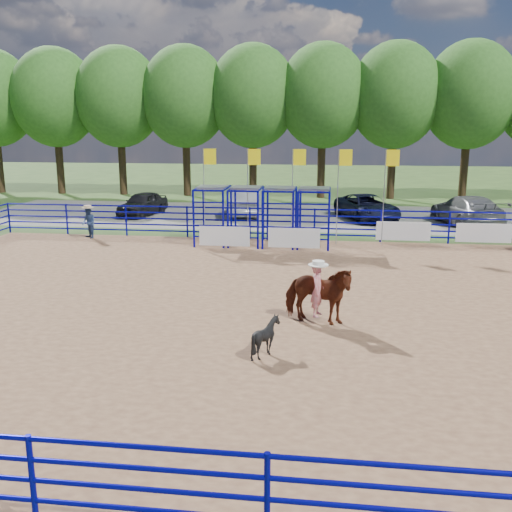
{
  "coord_description": "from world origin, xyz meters",
  "views": [
    {
      "loc": [
        0.64,
        -15.98,
        5.28
      ],
      "look_at": [
        -1.55,
        1.0,
        1.3
      ],
      "focal_mm": 40.0,
      "sensor_mm": 36.0,
      "label": 1
    }
  ],
  "objects_px": {
    "car_a": "(143,204)",
    "car_d": "(467,210)",
    "horse_and_rider": "(318,291)",
    "car_b": "(247,202)",
    "calf": "(266,337)",
    "spectator_cowboy": "(89,222)",
    "car_c": "(367,207)"
  },
  "relations": [
    {
      "from": "car_a",
      "to": "car_d",
      "type": "relative_size",
      "value": 0.73
    },
    {
      "from": "car_a",
      "to": "car_d",
      "type": "bearing_deg",
      "value": 7.78
    },
    {
      "from": "horse_and_rider",
      "to": "car_b",
      "type": "height_order",
      "value": "horse_and_rider"
    },
    {
      "from": "car_a",
      "to": "car_d",
      "type": "xyz_separation_m",
      "value": [
        18.16,
        -1.08,
        0.11
      ]
    },
    {
      "from": "calf",
      "to": "spectator_cowboy",
      "type": "relative_size",
      "value": 0.59
    },
    {
      "from": "horse_and_rider",
      "to": "calf",
      "type": "height_order",
      "value": "horse_and_rider"
    },
    {
      "from": "car_b",
      "to": "car_c",
      "type": "height_order",
      "value": "car_b"
    },
    {
      "from": "spectator_cowboy",
      "to": "car_a",
      "type": "xyz_separation_m",
      "value": [
        0.26,
        7.1,
        -0.11
      ]
    },
    {
      "from": "car_d",
      "to": "car_c",
      "type": "bearing_deg",
      "value": -25.74
    },
    {
      "from": "spectator_cowboy",
      "to": "car_c",
      "type": "relative_size",
      "value": 0.31
    },
    {
      "from": "car_c",
      "to": "car_d",
      "type": "relative_size",
      "value": 0.91
    },
    {
      "from": "car_b",
      "to": "car_d",
      "type": "distance_m",
      "value": 12.14
    },
    {
      "from": "car_a",
      "to": "car_b",
      "type": "bearing_deg",
      "value": 17.34
    },
    {
      "from": "horse_and_rider",
      "to": "car_a",
      "type": "relative_size",
      "value": 0.61
    },
    {
      "from": "horse_and_rider",
      "to": "car_a",
      "type": "height_order",
      "value": "horse_and_rider"
    },
    {
      "from": "spectator_cowboy",
      "to": "car_d",
      "type": "distance_m",
      "value": 19.38
    },
    {
      "from": "horse_and_rider",
      "to": "car_b",
      "type": "bearing_deg",
      "value": 103.93
    },
    {
      "from": "spectator_cowboy",
      "to": "car_a",
      "type": "bearing_deg",
      "value": 87.86
    },
    {
      "from": "car_d",
      "to": "horse_and_rider",
      "type": "bearing_deg",
      "value": 53.15
    },
    {
      "from": "calf",
      "to": "spectator_cowboy",
      "type": "height_order",
      "value": "spectator_cowboy"
    },
    {
      "from": "calf",
      "to": "car_d",
      "type": "bearing_deg",
      "value": -42.14
    },
    {
      "from": "calf",
      "to": "car_b",
      "type": "distance_m",
      "value": 20.85
    },
    {
      "from": "horse_and_rider",
      "to": "spectator_cowboy",
      "type": "relative_size",
      "value": 1.59
    },
    {
      "from": "car_d",
      "to": "car_a",
      "type": "bearing_deg",
      "value": -15.78
    },
    {
      "from": "horse_and_rider",
      "to": "spectator_cowboy",
      "type": "xyz_separation_m",
      "value": [
        -10.93,
        10.45,
        -0.12
      ]
    },
    {
      "from": "car_b",
      "to": "car_d",
      "type": "xyz_separation_m",
      "value": [
        12.01,
        -1.74,
        0.02
      ]
    },
    {
      "from": "spectator_cowboy",
      "to": "car_b",
      "type": "bearing_deg",
      "value": 50.44
    },
    {
      "from": "spectator_cowboy",
      "to": "car_c",
      "type": "bearing_deg",
      "value": 28.59
    },
    {
      "from": "horse_and_rider",
      "to": "car_d",
      "type": "relative_size",
      "value": 0.45
    },
    {
      "from": "car_a",
      "to": "car_c",
      "type": "xyz_separation_m",
      "value": [
        13.02,
        0.14,
        0.01
      ]
    },
    {
      "from": "car_b",
      "to": "car_c",
      "type": "relative_size",
      "value": 0.94
    },
    {
      "from": "spectator_cowboy",
      "to": "car_c",
      "type": "xyz_separation_m",
      "value": [
        13.29,
        7.24,
        -0.1
      ]
    }
  ]
}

